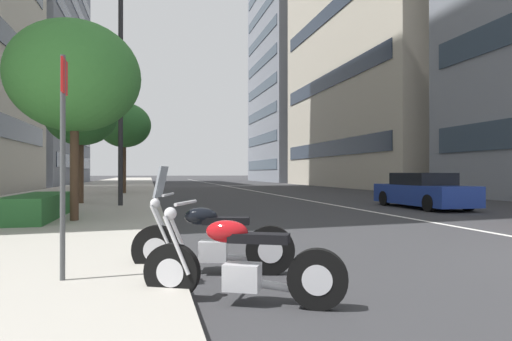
{
  "coord_description": "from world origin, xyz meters",
  "views": [
    {
      "loc": [
        -4.59,
        7.74,
        1.4
      ],
      "look_at": [
        15.38,
        2.94,
        1.5
      ],
      "focal_mm": 31.18,
      "sensor_mm": 36.0,
      "label": 1
    }
  ],
  "objects_px": {
    "motorcycle_second_in_row": "(210,242)",
    "street_tree_far_plaza": "(81,116)",
    "parking_sign_by_curb": "(63,145)",
    "motorcycle_by_sign_pole": "(240,266)",
    "street_tree_mid_sidewalk": "(124,125)",
    "street_tree_near_plaza_corner": "(75,77)",
    "street_lamp_with_banners": "(128,70)",
    "car_following_behind": "(423,192)"
  },
  "relations": [
    {
      "from": "street_tree_near_plaza_corner",
      "to": "street_tree_far_plaza",
      "type": "distance_m",
      "value": 7.01
    },
    {
      "from": "car_following_behind",
      "to": "street_tree_near_plaza_corner",
      "type": "distance_m",
      "value": 13.25
    },
    {
      "from": "parking_sign_by_curb",
      "to": "street_tree_mid_sidewalk",
      "type": "height_order",
      "value": "street_tree_mid_sidewalk"
    },
    {
      "from": "motorcycle_second_in_row",
      "to": "street_tree_near_plaza_corner",
      "type": "xyz_separation_m",
      "value": [
        6.31,
        2.73,
        3.46
      ]
    },
    {
      "from": "street_lamp_with_banners",
      "to": "motorcycle_by_sign_pole",
      "type": "bearing_deg",
      "value": -172.37
    },
    {
      "from": "motorcycle_second_in_row",
      "to": "parking_sign_by_curb",
      "type": "bearing_deg",
      "value": 31.73
    },
    {
      "from": "parking_sign_by_curb",
      "to": "street_tree_near_plaza_corner",
      "type": "bearing_deg",
      "value": 7.76
    },
    {
      "from": "car_following_behind",
      "to": "parking_sign_by_curb",
      "type": "height_order",
      "value": "parking_sign_by_curb"
    },
    {
      "from": "motorcycle_by_sign_pole",
      "to": "street_tree_near_plaza_corner",
      "type": "xyz_separation_m",
      "value": [
        7.77,
        2.85,
        3.5
      ]
    },
    {
      "from": "parking_sign_by_curb",
      "to": "street_tree_near_plaza_corner",
      "type": "distance_m",
      "value": 7.25
    },
    {
      "from": "car_following_behind",
      "to": "street_tree_near_plaza_corner",
      "type": "height_order",
      "value": "street_tree_near_plaza_corner"
    },
    {
      "from": "street_lamp_with_banners",
      "to": "street_tree_mid_sidewalk",
      "type": "bearing_deg",
      "value": 3.73
    },
    {
      "from": "motorcycle_second_in_row",
      "to": "street_lamp_with_banners",
      "type": "xyz_separation_m",
      "value": [
        11.58,
        1.63,
        4.87
      ]
    },
    {
      "from": "street_tree_near_plaza_corner",
      "to": "street_tree_mid_sidewalk",
      "type": "height_order",
      "value": "street_tree_mid_sidewalk"
    },
    {
      "from": "street_lamp_with_banners",
      "to": "street_tree_near_plaza_corner",
      "type": "height_order",
      "value": "street_lamp_with_banners"
    },
    {
      "from": "street_tree_far_plaza",
      "to": "street_tree_mid_sidewalk",
      "type": "height_order",
      "value": "street_tree_mid_sidewalk"
    },
    {
      "from": "parking_sign_by_curb",
      "to": "street_tree_mid_sidewalk",
      "type": "relative_size",
      "value": 0.48
    },
    {
      "from": "street_tree_far_plaza",
      "to": "motorcycle_second_in_row",
      "type": "bearing_deg",
      "value": -165.01
    },
    {
      "from": "motorcycle_second_in_row",
      "to": "car_following_behind",
      "type": "height_order",
      "value": "motorcycle_second_in_row"
    },
    {
      "from": "street_lamp_with_banners",
      "to": "street_tree_near_plaza_corner",
      "type": "relative_size",
      "value": 1.7
    },
    {
      "from": "parking_sign_by_curb",
      "to": "street_tree_far_plaza",
      "type": "height_order",
      "value": "street_tree_far_plaza"
    },
    {
      "from": "motorcycle_by_sign_pole",
      "to": "street_tree_far_plaza",
      "type": "relative_size",
      "value": 0.42
    },
    {
      "from": "parking_sign_by_curb",
      "to": "street_lamp_with_banners",
      "type": "height_order",
      "value": "street_lamp_with_banners"
    },
    {
      "from": "motorcycle_second_in_row",
      "to": "street_tree_mid_sidewalk",
      "type": "bearing_deg",
      "value": -69.15
    },
    {
      "from": "motorcycle_by_sign_pole",
      "to": "street_lamp_with_banners",
      "type": "distance_m",
      "value": 14.05
    },
    {
      "from": "street_lamp_with_banners",
      "to": "street_tree_near_plaza_corner",
      "type": "xyz_separation_m",
      "value": [
        -5.27,
        1.1,
        -1.41
      ]
    },
    {
      "from": "car_following_behind",
      "to": "street_tree_mid_sidewalk",
      "type": "height_order",
      "value": "street_tree_mid_sidewalk"
    },
    {
      "from": "street_lamp_with_banners",
      "to": "street_tree_near_plaza_corner",
      "type": "bearing_deg",
      "value": 168.18
    },
    {
      "from": "motorcycle_second_in_row",
      "to": "car_following_behind",
      "type": "relative_size",
      "value": 0.47
    },
    {
      "from": "motorcycle_by_sign_pole",
      "to": "street_tree_mid_sidewalk",
      "type": "height_order",
      "value": "street_tree_mid_sidewalk"
    },
    {
      "from": "motorcycle_second_in_row",
      "to": "parking_sign_by_curb",
      "type": "distance_m",
      "value": 2.27
    },
    {
      "from": "motorcycle_by_sign_pole",
      "to": "parking_sign_by_curb",
      "type": "relative_size",
      "value": 0.78
    },
    {
      "from": "motorcycle_second_in_row",
      "to": "street_tree_far_plaza",
      "type": "xyz_separation_m",
      "value": [
        13.26,
        3.55,
        3.29
      ]
    },
    {
      "from": "motorcycle_by_sign_pole",
      "to": "motorcycle_second_in_row",
      "type": "bearing_deg",
      "value": -59.83
    },
    {
      "from": "street_tree_far_plaza",
      "to": "car_following_behind",
      "type": "bearing_deg",
      "value": -106.08
    },
    {
      "from": "street_tree_far_plaza",
      "to": "street_tree_mid_sidewalk",
      "type": "relative_size",
      "value": 0.88
    },
    {
      "from": "parking_sign_by_curb",
      "to": "street_lamp_with_banners",
      "type": "bearing_deg",
      "value": -0.81
    },
    {
      "from": "motorcycle_by_sign_pole",
      "to": "motorcycle_second_in_row",
      "type": "xyz_separation_m",
      "value": [
        1.47,
        0.12,
        0.04
      ]
    },
    {
      "from": "street_lamp_with_banners",
      "to": "street_tree_mid_sidewalk",
      "type": "relative_size",
      "value": 1.61
    },
    {
      "from": "parking_sign_by_curb",
      "to": "street_tree_mid_sidewalk",
      "type": "bearing_deg",
      "value": 1.3
    },
    {
      "from": "motorcycle_by_sign_pole",
      "to": "street_tree_far_plaza",
      "type": "height_order",
      "value": "street_tree_far_plaza"
    },
    {
      "from": "car_following_behind",
      "to": "street_tree_far_plaza",
      "type": "bearing_deg",
      "value": 73.59
    }
  ]
}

